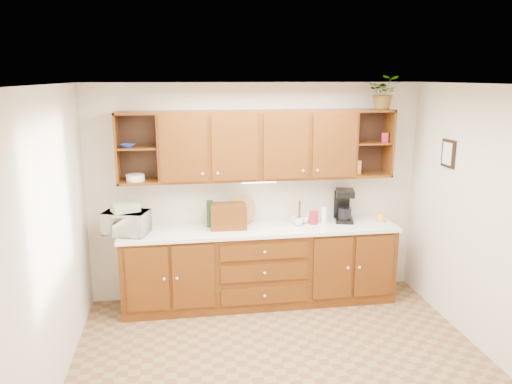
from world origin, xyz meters
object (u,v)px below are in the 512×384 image
object	(u,v)px
bread_box	(228,216)
coffee_maker	(344,206)
potted_plant	(384,92)
microwave	(126,223)

from	to	relation	value
bread_box	coffee_maker	world-z (taller)	coffee_maker
bread_box	coffee_maker	distance (m)	1.42
coffee_maker	bread_box	bearing A→B (deg)	-162.62
coffee_maker	potted_plant	bearing A→B (deg)	9.81
microwave	coffee_maker	world-z (taller)	coffee_maker
bread_box	coffee_maker	xyz separation A→B (m)	(1.42, 0.08, 0.05)
bread_box	coffee_maker	bearing A→B (deg)	5.70
coffee_maker	potted_plant	world-z (taller)	potted_plant
microwave	bread_box	xyz separation A→B (m)	(1.15, 0.06, 0.01)
microwave	coffee_maker	bearing A→B (deg)	20.46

